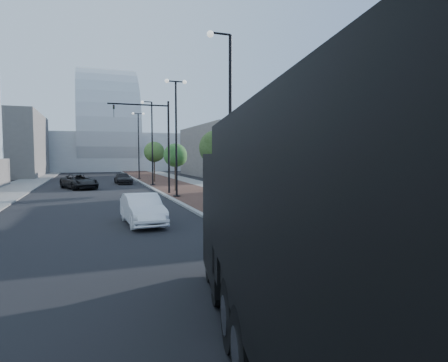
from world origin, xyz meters
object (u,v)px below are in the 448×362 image
object	(u,v)px
white_sedan	(142,209)
dark_car_mid	(79,182)
dump_truck	(317,266)
pedestrian	(358,205)

from	to	relation	value
white_sedan	dark_car_mid	size ratio (longest dim) A/B	0.86
dump_truck	white_sedan	bearing A→B (deg)	106.14
white_sedan	dark_car_mid	bearing A→B (deg)	95.59
white_sedan	pedestrian	xyz separation A→B (m)	(9.78, -3.91, 0.24)
pedestrian	dump_truck	bearing A→B (deg)	28.01
white_sedan	dump_truck	bearing A→B (deg)	-89.45
white_sedan	dark_car_mid	xyz separation A→B (m)	(-3.44, 21.62, -0.01)
dump_truck	pedestrian	size ratio (longest dim) A/B	7.27
pedestrian	dark_car_mid	bearing A→B (deg)	-82.33
dark_car_mid	pedestrian	world-z (taller)	pedestrian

